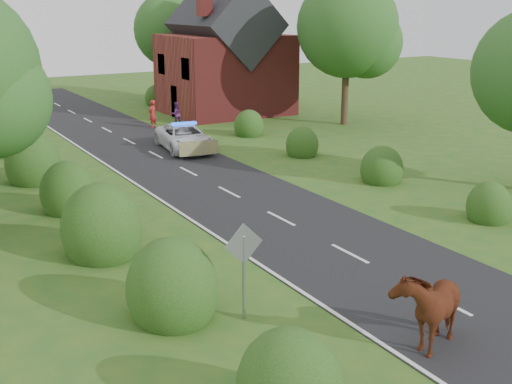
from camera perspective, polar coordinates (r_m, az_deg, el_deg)
ground at (r=17.95m, az=16.46°, el=-9.43°), size 120.00×120.00×0.00m
road at (r=29.46m, az=-5.21°, el=1.40°), size 6.00×70.00×0.02m
road_markings at (r=27.00m, az=-6.35°, el=-0.01°), size 4.96×70.00×0.01m
hedgerow_left at (r=24.11m, az=-15.81°, el=-0.77°), size 2.75×50.41×3.00m
hedgerow_right at (r=29.74m, az=9.56°, el=2.46°), size 2.10×45.78×2.10m
tree_right_b at (r=42.00m, az=8.59°, el=13.97°), size 6.56×6.40×9.40m
tree_right_c at (r=53.14m, az=-7.16°, el=13.87°), size 6.15×6.00×8.58m
road_sign at (r=15.79m, az=-1.09°, el=-5.80°), size 1.06×0.08×2.53m
house at (r=46.28m, az=-2.80°, el=11.68°), size 8.00×7.40×9.17m
cow at (r=15.53m, az=14.95°, el=-10.16°), size 2.62×2.09×1.65m
police_van at (r=34.78m, az=-6.37°, el=4.84°), size 2.92×5.21×1.51m
pedestrian_red at (r=41.35m, az=-9.19°, el=6.86°), size 0.77×0.70×1.76m
pedestrian_purple at (r=41.77m, az=-7.12°, el=6.89°), size 0.78×0.62×1.55m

